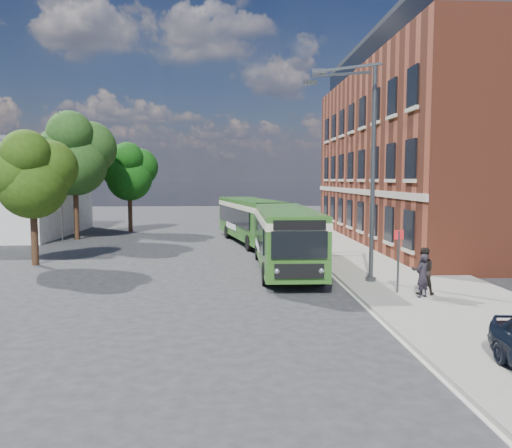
{
  "coord_description": "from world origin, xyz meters",
  "views": [
    {
      "loc": [
        -0.72,
        -22.46,
        4.43
      ],
      "look_at": [
        0.57,
        2.27,
        2.2
      ],
      "focal_mm": 35.0,
      "sensor_mm": 36.0,
      "label": 1
    }
  ],
  "objects": [
    {
      "name": "tree_mid",
      "position": [
        -11.93,
        14.64,
        6.28
      ],
      "size": [
        5.48,
        5.21,
        9.25
      ],
      "color": "#372114",
      "rests_on": "ground"
    },
    {
      "name": "kerb_line",
      "position": [
        3.95,
        8.0,
        0.01
      ],
      "size": [
        0.12,
        48.0,
        0.01
      ],
      "primitive_type": "cube",
      "color": "beige",
      "rests_on": "ground"
    },
    {
      "name": "bus_stop_sign",
      "position": [
        5.6,
        -4.2,
        1.51
      ],
      "size": [
        0.35,
        0.08,
        2.52
      ],
      "color": "#3E4143",
      "rests_on": "ground"
    },
    {
      "name": "pedestrian_b",
      "position": [
        6.44,
        -4.51,
        1.03
      ],
      "size": [
        1.01,
        0.88,
        1.76
      ],
      "primitive_type": "imported",
      "rotation": [
        0.0,
        0.0,
        2.86
      ],
      "color": "black",
      "rests_on": "pavement"
    },
    {
      "name": "bus_rear",
      "position": [
        0.8,
        12.11,
        1.83
      ],
      "size": [
        4.8,
        11.88,
        3.02
      ],
      "color": "#275E18",
      "rests_on": "ground"
    },
    {
      "name": "pedestrian_a",
      "position": [
        6.24,
        -4.99,
        0.95
      ],
      "size": [
        0.7,
        0.63,
        1.59
      ],
      "primitive_type": "imported",
      "rotation": [
        0.0,
        0.0,
        3.69
      ],
      "color": "black",
      "rests_on": "pavement"
    },
    {
      "name": "brick_office",
      "position": [
        14.0,
        12.0,
        6.97
      ],
      "size": [
        12.1,
        26.0,
        14.2
      ],
      "color": "brown",
      "rests_on": "ground"
    },
    {
      "name": "pavement",
      "position": [
        7.0,
        8.0,
        0.07
      ],
      "size": [
        6.0,
        48.0,
        0.15
      ],
      "primitive_type": "cube",
      "color": "gray",
      "rests_on": "ground"
    },
    {
      "name": "tree_left",
      "position": [
        -10.75,
        3.58,
        4.66
      ],
      "size": [
        4.07,
        3.87,
        6.88
      ],
      "color": "#372114",
      "rests_on": "ground"
    },
    {
      "name": "tree_right",
      "position": [
        -9.1,
        20.08,
        5.08
      ],
      "size": [
        4.43,
        4.22,
        7.49
      ],
      "color": "#372114",
      "rests_on": "ground"
    },
    {
      "name": "white_building",
      "position": [
        -18.0,
        18.0,
        3.66
      ],
      "size": [
        9.4,
        13.4,
        7.3
      ],
      "color": "beige",
      "rests_on": "ground"
    },
    {
      "name": "flagpole",
      "position": [
        -12.45,
        13.0,
        4.94
      ],
      "size": [
        0.95,
        0.1,
        9.0
      ],
      "color": "#3E4143",
      "rests_on": "ground"
    },
    {
      "name": "bus_front",
      "position": [
        1.94,
        1.76,
        1.83
      ],
      "size": [
        2.73,
        11.47,
        3.02
      ],
      "color": "#2F611F",
      "rests_on": "ground"
    },
    {
      "name": "street_lamp",
      "position": [
        4.84,
        -2.0,
        4.79
      ],
      "size": [
        2.96,
        2.38,
        9.0
      ],
      "color": "#3E4143",
      "rests_on": "ground"
    },
    {
      "name": "ground",
      "position": [
        0.0,
        0.0,
        0.0
      ],
      "size": [
        120.0,
        120.0,
        0.0
      ],
      "primitive_type": "plane",
      "color": "#262628",
      "rests_on": "ground"
    }
  ]
}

